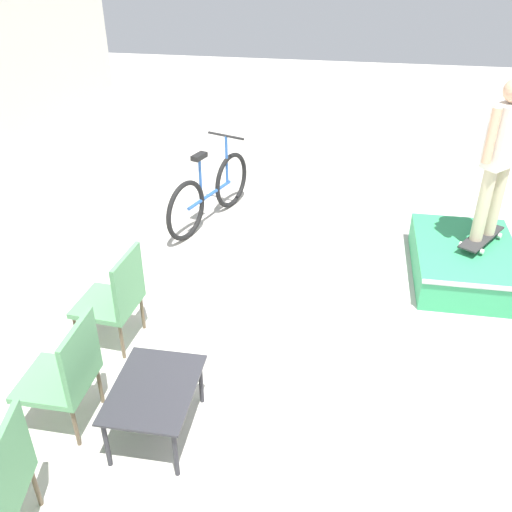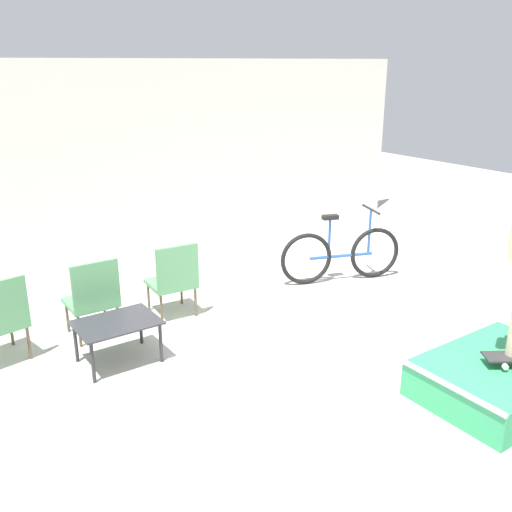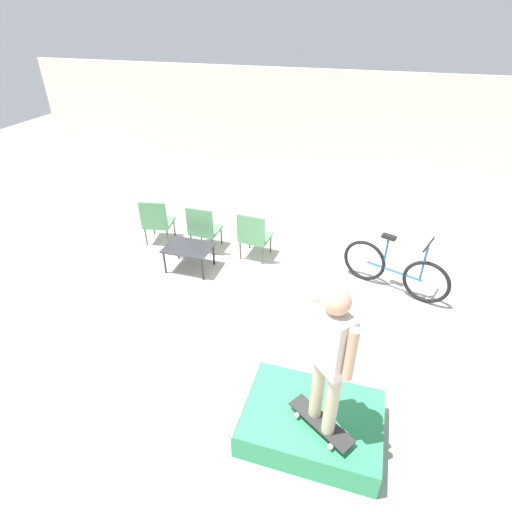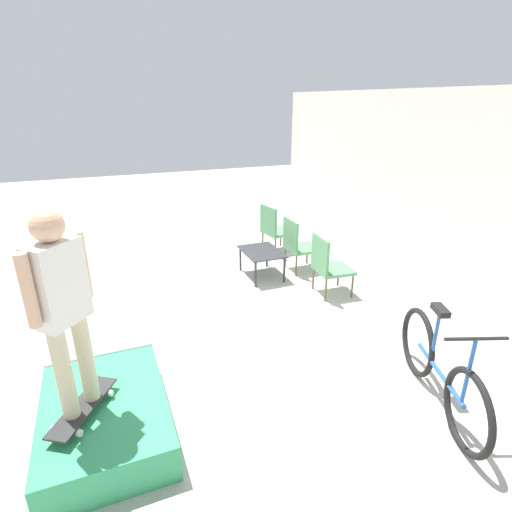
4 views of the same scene
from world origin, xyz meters
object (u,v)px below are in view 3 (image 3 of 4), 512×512
object	(u,v)px
skate_ramp_box	(311,422)
skateboard_on_ramp	(321,422)
patio_chair_center	(203,227)
patio_chair_left	(157,220)
bicycle	(394,270)
coffee_table	(189,250)
person_skater	(330,352)
patio_chair_right	(254,235)

from	to	relation	value
skate_ramp_box	skateboard_on_ramp	bearing A→B (deg)	-53.29
skate_ramp_box	patio_chair_center	distance (m)	4.23
patio_chair_left	bicycle	distance (m)	4.46
skate_ramp_box	bicycle	xyz separation A→B (m)	(0.81, 3.01, 0.22)
coffee_table	patio_chair_center	size ratio (longest dim) A/B	0.87
skateboard_on_ramp	patio_chair_left	bearing A→B (deg)	170.43
skateboard_on_ramp	patio_chair_left	distance (m)	5.08
skate_ramp_box	patio_chair_left	bearing A→B (deg)	138.02
patio_chair_left	bicycle	size ratio (longest dim) A/B	0.56
patio_chair_left	patio_chair_center	distance (m)	0.98
person_skater	coffee_table	xyz separation A→B (m)	(-2.77, 2.76, -1.03)
coffee_table	patio_chair_left	distance (m)	1.19
skate_ramp_box	patio_chair_left	xyz separation A→B (m)	(-3.64, 3.28, 0.33)
skate_ramp_box	bicycle	world-z (taller)	bicycle
coffee_table	patio_chair_right	bearing A→B (deg)	34.05
person_skater	patio_chair_right	distance (m)	3.97
skate_ramp_box	patio_chair_center	bearing A→B (deg)	129.11
patio_chair_left	patio_chair_center	size ratio (longest dim) A/B	1.00
skate_ramp_box	patio_chair_left	distance (m)	4.91
skate_ramp_box	patio_chair_right	world-z (taller)	patio_chair_right
person_skater	patio_chair_right	bearing A→B (deg)	161.79
patio_chair_right	bicycle	world-z (taller)	bicycle
coffee_table	patio_chair_right	size ratio (longest dim) A/B	0.87
skate_ramp_box	bicycle	size ratio (longest dim) A/B	0.89
coffee_table	bicycle	xyz separation A→B (m)	(3.47, 0.41, -0.01)
skate_ramp_box	skateboard_on_ramp	world-z (taller)	skateboard_on_ramp
skate_ramp_box	patio_chair_right	bearing A→B (deg)	117.03
skateboard_on_ramp	patio_chair_center	size ratio (longest dim) A/B	0.78
coffee_table	bicycle	size ratio (longest dim) A/B	0.48
patio_chair_right	patio_chair_left	bearing A→B (deg)	4.69
person_skater	coffee_table	distance (m)	4.04
patio_chair_center	patio_chair_right	world-z (taller)	same
patio_chair_left	patio_chair_center	xyz separation A→B (m)	(0.98, -0.00, 0.00)
patio_chair_left	person_skater	bearing A→B (deg)	127.36
skateboard_on_ramp	skate_ramp_box	bearing A→B (deg)	159.54
skateboard_on_ramp	patio_chair_right	bearing A→B (deg)	150.32
person_skater	bicycle	xyz separation A→B (m)	(0.69, 3.16, -1.03)
skate_ramp_box	coffee_table	world-z (taller)	coffee_table
skate_ramp_box	person_skater	bearing A→B (deg)	-53.29
patio_chair_center	patio_chair_right	xyz separation A→B (m)	(0.99, 0.00, 0.00)
skateboard_on_ramp	bicycle	xyz separation A→B (m)	(0.69, 3.16, -0.04)
skateboard_on_ramp	coffee_table	world-z (taller)	coffee_table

